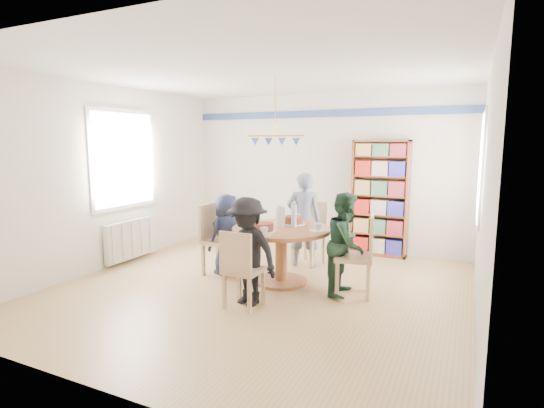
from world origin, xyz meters
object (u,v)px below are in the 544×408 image
Objects in this scene: chair_right at (361,252)px; person_far at (304,219)px; radiator at (131,239)px; person_left at (227,234)px; chair_near at (240,266)px; person_right at (346,244)px; person_near at (247,251)px; dining_table at (281,242)px; bookshelf at (380,199)px; chair_far at (312,230)px; chair_left at (216,235)px.

person_far is (-1.09, 0.90, 0.16)m from chair_right.
radiator is 1.73m from person_left.
radiator is 0.87× the size of person_left.
chair_near is 1.35m from person_right.
person_near is at bearing 61.83° from person_left.
dining_table is 1.13× the size of person_left.
radiator is 0.77× the size of dining_table.
bookshelf is (0.93, 2.99, 0.44)m from chair_near.
person_right is (0.93, 0.97, 0.14)m from chair_near.
chair_right reaches higher than dining_table.
dining_table is 1.06m from chair_far.
person_near is at bearing 89.01° from chair_near.
person_right reaches higher than chair_right.
chair_right reaches higher than radiator.
dining_table is at bearing 106.67° from person_left.
chair_left is at bearing -133.70° from bookshelf.
bookshelf is (0.88, 1.98, 0.38)m from dining_table.
chair_near is at bearing 57.05° from person_left.
chair_right is at bearing 48.94° from person_near.
person_near is at bearing -92.95° from dining_table.
person_left is at bearing 144.65° from person_near.
dining_table is 1.36× the size of chair_far.
person_left is at bearing 85.99° from person_right.
chair_left reaches higher than chair_far.
chair_far is 1.31m from bookshelf.
chair_far is (2.61, 1.12, 0.18)m from radiator.
person_right reaches higher than chair_far.
chair_right is at bearing 0.71° from radiator.
radiator is 0.70× the size of person_far.
dining_table is at bearing -114.05° from bookshelf.
chair_left is 0.70× the size of person_far.
chair_right is at bearing -1.01° from dining_table.
bookshelf is at bearing 30.58° from radiator.
person_left is (-0.86, 0.04, 0.02)m from dining_table.
chair_right is 0.20m from person_right.
radiator is 1.11× the size of chair_near.
chair_left is (1.55, 0.05, 0.20)m from radiator.
person_far is (-0.02, 0.88, 0.15)m from dining_table.
person_right is 2.04m from bookshelf.
chair_far reaches higher than dining_table.
person_near is (2.53, -0.79, 0.28)m from radiator.
chair_right reaches higher than chair_left.
chair_left is 1.51m from chair_far.
dining_table is 0.86m from person_left.
person_near is at bearing 129.78° from person_right.
radiator is at bearing 1.83° from person_far.
chair_near is 1.90m from person_far.
chair_right is 1.04× the size of chair_far.
bookshelf is at bearing 72.74° from chair_near.
radiator is 2.70m from chair_near.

